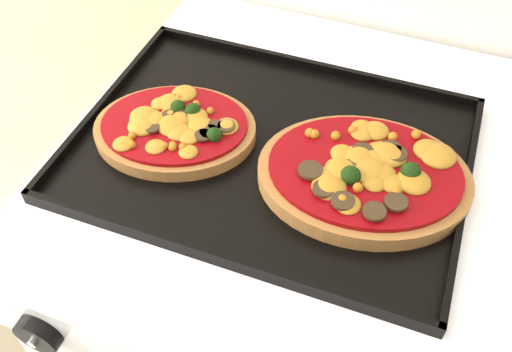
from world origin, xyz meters
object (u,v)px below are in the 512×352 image
at_px(pizza_left, 175,127).
at_px(pizza_right, 364,174).
at_px(baking_tray, 270,148).
at_px(stove, 284,312).

bearing_deg(pizza_left, pizza_right, 2.02).
relative_size(baking_tray, pizza_left, 2.35).
bearing_deg(pizza_right, baking_tray, 173.23).
height_order(stove, baking_tray, baking_tray).
bearing_deg(stove, baking_tray, -133.25).
relative_size(pizza_left, pizza_right, 0.82).
relative_size(baking_tray, pizza_right, 1.93).
distance_m(baking_tray, pizza_right, 0.13).
distance_m(stove, pizza_right, 0.49).
height_order(stove, pizza_right, pizza_right).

